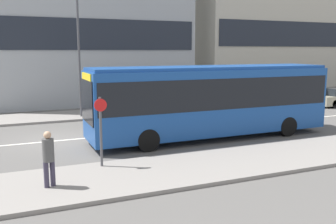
{
  "coord_description": "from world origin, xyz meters",
  "views": [
    {
      "loc": [
        -1.89,
        -17.65,
        4.18
      ],
      "look_at": [
        4.76,
        -1.9,
        1.34
      ],
      "focal_mm": 40.0,
      "sensor_mm": 36.0,
      "label": 1
    }
  ],
  "objects": [
    {
      "name": "ground_plane",
      "position": [
        0.0,
        0.0,
        0.0
      ],
      "size": [
        120.0,
        120.0,
        0.0
      ],
      "primitive_type": "plane",
      "color": "#595654"
    },
    {
      "name": "sidewalk_near",
      "position": [
        0.0,
        -6.25,
        0.07
      ],
      "size": [
        44.0,
        3.5,
        0.13
      ],
      "color": "gray",
      "rests_on": "ground_plane"
    },
    {
      "name": "sidewalk_far",
      "position": [
        0.0,
        6.25,
        0.07
      ],
      "size": [
        44.0,
        3.5,
        0.13
      ],
      "color": "gray",
      "rests_on": "ground_plane"
    },
    {
      "name": "lane_centerline",
      "position": [
        0.0,
        0.0,
        0.0
      ],
      "size": [
        41.8,
        0.16,
        0.01
      ],
      "color": "silver",
      "rests_on": "ground_plane"
    },
    {
      "name": "city_bus",
      "position": [
        6.86,
        -2.2,
        1.97
      ],
      "size": [
        11.76,
        2.65,
        3.44
      ],
      "rotation": [
        0.0,
        0.0,
        -0.07
      ],
      "color": "#194793",
      "rests_on": "ground_plane"
    },
    {
      "name": "parked_car_0",
      "position": [
        15.98,
        3.44,
        0.66
      ],
      "size": [
        4.7,
        1.76,
        1.4
      ],
      "color": "#A39E84",
      "rests_on": "ground_plane"
    },
    {
      "name": "pedestrian_near_stop",
      "position": [
        -0.99,
        -6.41,
        1.09
      ],
      "size": [
        0.34,
        0.34,
        1.7
      ],
      "rotation": [
        0.0,
        0.0,
        0.36
      ],
      "color": "#383347",
      "rests_on": "sidewalk_near"
    },
    {
      "name": "bus_stop_sign",
      "position": [
        0.9,
        -5.02,
        1.57
      ],
      "size": [
        0.44,
        0.12,
        2.46
      ],
      "color": "#4C4C51",
      "rests_on": "sidewalk_near"
    },
    {
      "name": "street_lamp",
      "position": [
        2.03,
        5.44,
        4.66
      ],
      "size": [
        0.36,
        0.36,
        7.5
      ],
      "color": "#4C4C51",
      "rests_on": "sidewalk_far"
    }
  ]
}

